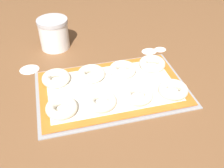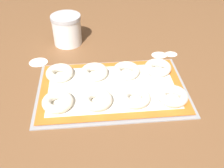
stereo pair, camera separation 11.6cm
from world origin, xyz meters
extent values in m
plane|color=brown|center=(0.00, 0.00, 0.00)|extent=(2.80, 2.80, 0.00)
cube|color=#93969B|center=(0.01, 0.01, 0.00)|extent=(0.53, 0.34, 0.01)
cube|color=orange|center=(0.01, 0.01, 0.01)|extent=(0.50, 0.31, 0.00)
cube|color=silver|center=(0.01, 0.01, 0.01)|extent=(0.45, 0.26, 0.00)
torus|color=silver|center=(-0.17, -0.07, 0.03)|extent=(0.10, 0.10, 0.03)
torus|color=silver|center=(-0.04, -0.07, 0.03)|extent=(0.10, 0.10, 0.03)
torus|color=silver|center=(0.08, -0.07, 0.03)|extent=(0.10, 0.10, 0.03)
torus|color=silver|center=(0.21, -0.07, 0.03)|extent=(0.10, 0.10, 0.03)
torus|color=silver|center=(-0.17, 0.09, 0.03)|extent=(0.10, 0.10, 0.03)
torus|color=silver|center=(-0.04, 0.09, 0.03)|extent=(0.10, 0.10, 0.03)
torus|color=silver|center=(0.08, 0.09, 0.03)|extent=(0.10, 0.10, 0.03)
torus|color=silver|center=(0.20, 0.09, 0.03)|extent=(0.10, 0.10, 0.03)
cylinder|color=white|center=(-0.15, 0.36, 0.06)|extent=(0.12, 0.12, 0.12)
cylinder|color=#B2B2B7|center=(-0.15, 0.36, 0.12)|extent=(0.13, 0.13, 0.02)
ellipsoid|color=white|center=(0.29, 0.22, 0.00)|extent=(0.05, 0.04, 0.00)
ellipsoid|color=white|center=(-0.27, 0.21, 0.00)|extent=(0.08, 0.07, 0.00)
ellipsoid|color=white|center=(0.24, 0.22, 0.00)|extent=(0.07, 0.05, 0.00)
camera|label=1|loc=(-0.17, -0.68, 0.60)|focal=42.00mm
camera|label=2|loc=(-0.05, -0.70, 0.60)|focal=42.00mm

